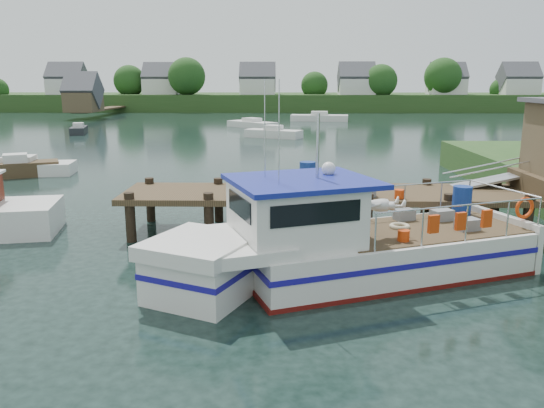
{
  "coord_description": "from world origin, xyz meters",
  "views": [
    {
      "loc": [
        -0.69,
        -17.47,
        4.98
      ],
      "look_at": [
        -1.0,
        -1.5,
        1.3
      ],
      "focal_mm": 35.0,
      "sensor_mm": 36.0,
      "label": 1
    }
  ],
  "objects_px": {
    "dock": "(500,167)",
    "moored_c": "(504,155)",
    "moored_rowboat": "(16,168)",
    "moored_far": "(319,117)",
    "moored_b": "(273,133)",
    "moored_a": "(20,168)",
    "moored_d": "(252,124)",
    "lobster_boat": "(341,245)",
    "moored_e": "(79,130)"
  },
  "relations": [
    {
      "from": "lobster_boat",
      "to": "moored_far",
      "type": "xyz_separation_m",
      "value": [
        3.35,
        57.35,
        -0.45
      ]
    },
    {
      "from": "lobster_boat",
      "to": "moored_a",
      "type": "xyz_separation_m",
      "value": [
        -15.93,
        15.52,
        -0.53
      ]
    },
    {
      "from": "lobster_boat",
      "to": "moored_d",
      "type": "bearing_deg",
      "value": 75.34
    },
    {
      "from": "lobster_boat",
      "to": "moored_c",
      "type": "relative_size",
      "value": 1.29
    },
    {
      "from": "moored_rowboat",
      "to": "moored_b",
      "type": "bearing_deg",
      "value": 61.7
    },
    {
      "from": "dock",
      "to": "lobster_boat",
      "type": "relative_size",
      "value": 1.62
    },
    {
      "from": "moored_b",
      "to": "moored_e",
      "type": "distance_m",
      "value": 19.62
    },
    {
      "from": "moored_a",
      "to": "moored_c",
      "type": "relative_size",
      "value": 0.74
    },
    {
      "from": "dock",
      "to": "moored_rowboat",
      "type": "height_order",
      "value": "dock"
    },
    {
      "from": "dock",
      "to": "moored_d",
      "type": "bearing_deg",
      "value": 104.03
    },
    {
      "from": "moored_far",
      "to": "moored_e",
      "type": "distance_m",
      "value": 30.84
    },
    {
      "from": "dock",
      "to": "moored_c",
      "type": "relative_size",
      "value": 2.09
    },
    {
      "from": "moored_b",
      "to": "moored_e",
      "type": "bearing_deg",
      "value": 160.06
    },
    {
      "from": "moored_rowboat",
      "to": "moored_c",
      "type": "relative_size",
      "value": 0.56
    },
    {
      "from": "moored_far",
      "to": "lobster_boat",
      "type": "bearing_deg",
      "value": -101.15
    },
    {
      "from": "lobster_boat",
      "to": "moored_rowboat",
      "type": "distance_m",
      "value": 21.79
    },
    {
      "from": "moored_b",
      "to": "moored_e",
      "type": "xyz_separation_m",
      "value": [
        -19.31,
        3.48,
        -0.02
      ]
    },
    {
      "from": "moored_b",
      "to": "moored_c",
      "type": "distance_m",
      "value": 21.17
    },
    {
      "from": "dock",
      "to": "lobster_boat",
      "type": "height_order",
      "value": "lobster_boat"
    },
    {
      "from": "moored_b",
      "to": "moored_c",
      "type": "relative_size",
      "value": 0.69
    },
    {
      "from": "moored_b",
      "to": "moored_a",
      "type": "bearing_deg",
      "value": -133.56
    },
    {
      "from": "moored_c",
      "to": "moored_e",
      "type": "height_order",
      "value": "moored_c"
    },
    {
      "from": "moored_far",
      "to": "moored_c",
      "type": "relative_size",
      "value": 0.97
    },
    {
      "from": "moored_rowboat",
      "to": "moored_b",
      "type": "xyz_separation_m",
      "value": [
        13.5,
        20.85,
        -0.03
      ]
    },
    {
      "from": "moored_far",
      "to": "moored_b",
      "type": "relative_size",
      "value": 1.41
    },
    {
      "from": "moored_rowboat",
      "to": "moored_e",
      "type": "height_order",
      "value": "moored_rowboat"
    },
    {
      "from": "moored_rowboat",
      "to": "moored_d",
      "type": "xyz_separation_m",
      "value": [
        10.91,
        32.01,
        -0.06
      ]
    },
    {
      "from": "lobster_boat",
      "to": "moored_b",
      "type": "relative_size",
      "value": 1.88
    },
    {
      "from": "moored_rowboat",
      "to": "moored_far",
      "type": "relative_size",
      "value": 0.58
    },
    {
      "from": "moored_far",
      "to": "moored_rowboat",
      "type": "bearing_deg",
      "value": -122.16
    },
    {
      "from": "moored_far",
      "to": "moored_c",
      "type": "distance_m",
      "value": 37.74
    },
    {
      "from": "moored_b",
      "to": "moored_c",
      "type": "bearing_deg",
      "value": -55.03
    },
    {
      "from": "dock",
      "to": "moored_far",
      "type": "bearing_deg",
      "value": 92.52
    },
    {
      "from": "moored_rowboat",
      "to": "moored_e",
      "type": "distance_m",
      "value": 25.02
    },
    {
      "from": "lobster_boat",
      "to": "moored_e",
      "type": "relative_size",
      "value": 2.48
    },
    {
      "from": "moored_d",
      "to": "moored_far",
      "type": "bearing_deg",
      "value": 37.39
    },
    {
      "from": "lobster_boat",
      "to": "moored_rowboat",
      "type": "height_order",
      "value": "lobster_boat"
    },
    {
      "from": "dock",
      "to": "moored_rowboat",
      "type": "distance_m",
      "value": 23.99
    },
    {
      "from": "moored_rowboat",
      "to": "moored_d",
      "type": "relative_size",
      "value": 0.74
    },
    {
      "from": "dock",
      "to": "moored_a",
      "type": "xyz_separation_m",
      "value": [
        -21.62,
        11.03,
        -1.85
      ]
    },
    {
      "from": "moored_b",
      "to": "moored_d",
      "type": "height_order",
      "value": "moored_b"
    },
    {
      "from": "moored_far",
      "to": "moored_d",
      "type": "relative_size",
      "value": 1.27
    },
    {
      "from": "lobster_boat",
      "to": "moored_c",
      "type": "distance_m",
      "value": 24.26
    },
    {
      "from": "moored_a",
      "to": "moored_c",
      "type": "height_order",
      "value": "moored_c"
    },
    {
      "from": "moored_b",
      "to": "moored_d",
      "type": "distance_m",
      "value": 11.45
    },
    {
      "from": "dock",
      "to": "moored_b",
      "type": "height_order",
      "value": "dock"
    },
    {
      "from": "dock",
      "to": "moored_far",
      "type": "relative_size",
      "value": 2.16
    },
    {
      "from": "moored_a",
      "to": "moored_c",
      "type": "bearing_deg",
      "value": 22.06
    },
    {
      "from": "moored_rowboat",
      "to": "moored_d",
      "type": "bearing_deg",
      "value": 75.81
    },
    {
      "from": "lobster_boat",
      "to": "moored_a",
      "type": "height_order",
      "value": "lobster_boat"
    }
  ]
}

